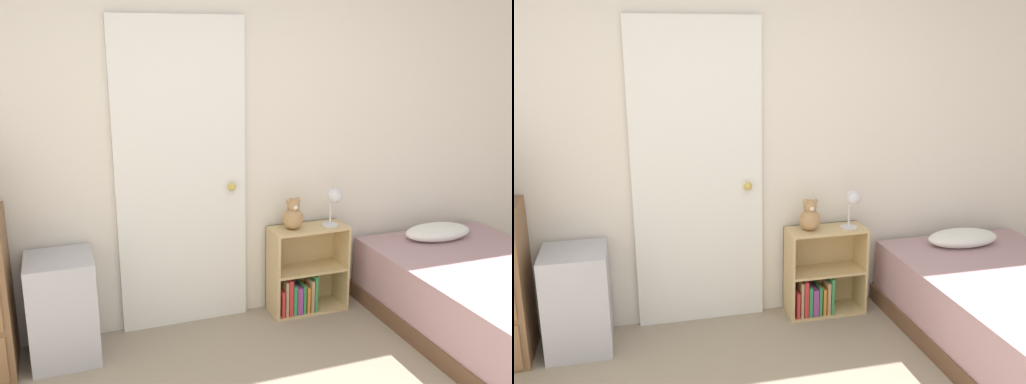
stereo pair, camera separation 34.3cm
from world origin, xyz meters
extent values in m
cube|color=silver|center=(0.00, 2.01, 1.27)|extent=(10.00, 0.06, 2.55)
cube|color=white|center=(-0.20, 1.96, 1.03)|extent=(0.86, 0.04, 2.06)
sphere|color=gold|center=(0.13, 1.91, 0.95)|extent=(0.06, 0.06, 0.06)
cube|color=#ADADB7|center=(-1.00, 1.76, 0.33)|extent=(0.39, 0.41, 0.65)
cube|color=tan|center=(0.40, 1.84, 0.32)|extent=(0.02, 0.24, 0.63)
cube|color=tan|center=(0.94, 1.84, 0.32)|extent=(0.02, 0.24, 0.63)
cube|color=tan|center=(0.67, 1.84, 0.01)|extent=(0.52, 0.24, 0.02)
cube|color=tan|center=(0.67, 1.84, 0.32)|extent=(0.52, 0.24, 0.02)
cube|color=tan|center=(0.67, 1.84, 0.62)|extent=(0.52, 0.24, 0.02)
cube|color=tan|center=(0.67, 1.96, 0.32)|extent=(0.55, 0.01, 0.63)
cube|color=red|center=(0.44, 1.81, 0.11)|extent=(0.02, 0.16, 0.19)
cube|color=tan|center=(0.47, 1.80, 0.15)|extent=(0.02, 0.14, 0.26)
cube|color=red|center=(0.50, 1.83, 0.15)|extent=(0.03, 0.20, 0.26)
cube|color=#338C4C|center=(0.53, 1.80, 0.13)|extent=(0.02, 0.15, 0.22)
cube|color=#8C3F8C|center=(0.57, 1.83, 0.12)|extent=(0.04, 0.20, 0.20)
cube|color=#338C4C|center=(0.61, 1.80, 0.12)|extent=(0.02, 0.14, 0.21)
cube|color=orange|center=(0.64, 1.81, 0.12)|extent=(0.02, 0.17, 0.20)
cube|color=tan|center=(0.67, 1.80, 0.14)|extent=(0.02, 0.14, 0.24)
cube|color=#338C4C|center=(0.70, 1.81, 0.15)|extent=(0.02, 0.16, 0.27)
sphere|color=tan|center=(0.55, 1.84, 0.70)|extent=(0.15, 0.15, 0.15)
sphere|color=tan|center=(0.55, 1.84, 0.80)|extent=(0.09, 0.09, 0.09)
sphere|color=silver|center=(0.55, 1.80, 0.80)|extent=(0.03, 0.03, 0.03)
sphere|color=tan|center=(0.51, 1.84, 0.84)|extent=(0.04, 0.04, 0.04)
sphere|color=tan|center=(0.58, 1.84, 0.84)|extent=(0.04, 0.04, 0.04)
cylinder|color=silver|center=(0.83, 1.82, 0.64)|extent=(0.12, 0.12, 0.01)
cylinder|color=silver|center=(0.83, 1.82, 0.73)|extent=(0.01, 0.01, 0.18)
sphere|color=silver|center=(0.85, 1.80, 0.85)|extent=(0.10, 0.10, 0.10)
cube|color=brown|center=(1.67, 1.05, 0.06)|extent=(1.18, 1.83, 0.12)
cube|color=#B28C93|center=(1.67, 1.05, 0.29)|extent=(1.14, 1.77, 0.35)
ellipsoid|color=white|center=(1.67, 1.71, 0.52)|extent=(0.53, 0.28, 0.12)
camera|label=1|loc=(-0.98, -1.61, 1.89)|focal=40.00mm
camera|label=2|loc=(-0.65, -1.71, 1.89)|focal=40.00mm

